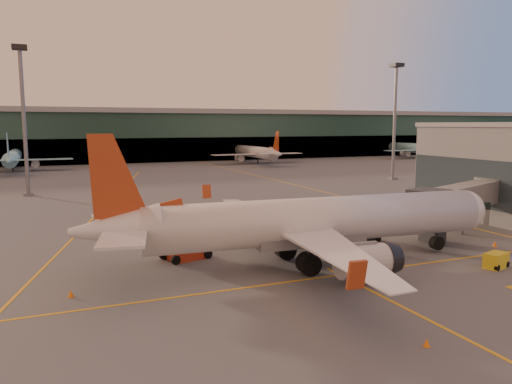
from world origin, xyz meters
name	(u,v)px	position (x,y,z in m)	size (l,w,h in m)	color
ground	(317,303)	(0.00, 0.00, 0.00)	(600.00, 600.00, 0.00)	#4C4F54
taxi_markings	(120,210)	(-7.32, 44.49, 0.01)	(100.12, 173.00, 0.01)	gold
terminal	(101,135)	(0.00, 141.79, 8.76)	(400.00, 20.00, 17.60)	#19382D
mast_west_near	(23,109)	(-20.00, 66.00, 14.86)	(2.40, 2.40, 25.60)	slate
mast_east_near	(395,113)	(55.00, 62.00, 14.86)	(2.40, 2.40, 25.60)	slate
distant_aircraft_row	(149,167)	(10.83, 118.00, 0.00)	(350.00, 34.00, 13.00)	#85CEDF
main_airplane	(306,223)	(3.83, 8.68, 3.78)	(38.60, 34.80, 11.64)	silver
jet_bridge	(468,198)	(27.29, 13.38, 3.96)	(19.67, 10.18, 5.79)	slate
catering_truck	(183,234)	(-5.63, 14.74, 2.39)	(5.84, 3.68, 4.20)	#B7311A
gpu_cart	(496,261)	(18.59, 1.53, 0.64)	(2.54, 1.93, 1.32)	yellow
pushback_tug	(364,235)	(13.70, 14.10, 0.73)	(3.84, 2.63, 1.81)	black
cone_nose	(495,244)	(24.78, 7.14, 0.28)	(0.46, 0.46, 0.59)	orange
cone_tail	(71,293)	(-15.74, 8.02, 0.26)	(0.42, 0.42, 0.54)	orange
cone_wing_right	(427,343)	(2.21, -8.35, 0.24)	(0.39, 0.39, 0.49)	orange
cone_wing_left	(238,224)	(4.29, 26.76, 0.26)	(0.42, 0.42, 0.54)	orange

